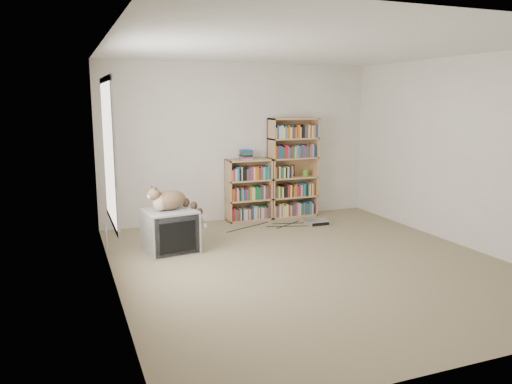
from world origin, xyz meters
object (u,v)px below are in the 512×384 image
object	(u,v)px
crt_tv	(170,231)
bookcase_short	(248,192)
bookcase_tall	(293,170)
dvd_player	(317,223)
cat	(174,203)

from	to	relation	value
crt_tv	bookcase_short	xyz separation A→B (m)	(1.55, 1.27, 0.19)
bookcase_tall	dvd_player	world-z (taller)	bookcase_tall
dvd_player	cat	bearing A→B (deg)	-165.02
crt_tv	bookcase_short	world-z (taller)	bookcase_short
cat	bookcase_short	world-z (taller)	bookcase_short
bookcase_short	cat	bearing A→B (deg)	-139.54
cat	bookcase_tall	distance (m)	2.60
bookcase_tall	dvd_player	xyz separation A→B (m)	(0.08, -0.72, -0.75)
cat	dvd_player	distance (m)	2.49
bookcase_tall	crt_tv	bearing A→B (deg)	-151.47
bookcase_short	bookcase_tall	bearing A→B (deg)	0.01
crt_tv	bookcase_short	distance (m)	2.01
cat	bookcase_tall	world-z (taller)	bookcase_tall
crt_tv	dvd_player	xyz separation A→B (m)	(2.42, 0.55, -0.23)
crt_tv	dvd_player	bearing A→B (deg)	5.35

